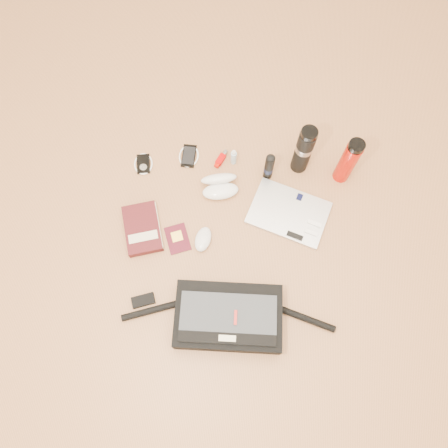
% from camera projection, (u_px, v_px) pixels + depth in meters
% --- Properties ---
extents(ground, '(4.00, 4.00, 0.00)m').
position_uv_depth(ground, '(230.00, 257.00, 1.81)').
color(ground, '#A26D43').
rests_on(ground, ground).
extents(messenger_bag, '(0.84, 0.27, 0.12)m').
position_uv_depth(messenger_bag, '(228.00, 317.00, 1.67)').
color(messenger_bag, black).
rests_on(messenger_bag, ground).
extents(laptop, '(0.37, 0.31, 0.03)m').
position_uv_depth(laptop, '(289.00, 213.00, 1.87)').
color(laptop, silver).
rests_on(laptop, ground).
extents(book, '(0.20, 0.25, 0.04)m').
position_uv_depth(book, '(143.00, 229.00, 1.83)').
color(book, '#401013').
rests_on(book, ground).
extents(passport, '(0.13, 0.15, 0.01)m').
position_uv_depth(passport, '(178.00, 239.00, 1.84)').
color(passport, '#450C18').
rests_on(passport, ground).
extents(mouse, '(0.08, 0.12, 0.04)m').
position_uv_depth(mouse, '(203.00, 239.00, 1.82)').
color(mouse, silver).
rests_on(mouse, ground).
extents(sunglasses_case, '(0.19, 0.17, 0.09)m').
position_uv_depth(sunglasses_case, '(220.00, 185.00, 1.89)').
color(sunglasses_case, silver).
rests_on(sunglasses_case, ground).
extents(ipod, '(0.10, 0.11, 0.01)m').
position_uv_depth(ipod, '(143.00, 164.00, 1.96)').
color(ipod, black).
rests_on(ipod, ground).
extents(phone, '(0.09, 0.11, 0.01)m').
position_uv_depth(phone, '(189.00, 156.00, 1.97)').
color(phone, black).
rests_on(phone, ground).
extents(inhaler, '(0.06, 0.09, 0.02)m').
position_uv_depth(inhaler, '(221.00, 159.00, 1.96)').
color(inhaler, '#B10302').
rests_on(inhaler, ground).
extents(spray_bottle, '(0.03, 0.03, 0.10)m').
position_uv_depth(spray_bottle, '(234.00, 157.00, 1.92)').
color(spray_bottle, '#A3C8E2').
rests_on(spray_bottle, ground).
extents(aerosol_can, '(0.04, 0.04, 0.17)m').
position_uv_depth(aerosol_can, '(269.00, 167.00, 1.86)').
color(aerosol_can, black).
rests_on(aerosol_can, ground).
extents(thermos_black, '(0.08, 0.08, 0.28)m').
position_uv_depth(thermos_black, '(304.00, 150.00, 1.83)').
color(thermos_black, black).
rests_on(thermos_black, ground).
extents(thermos_red, '(0.08, 0.08, 0.27)m').
position_uv_depth(thermos_red, '(348.00, 161.00, 1.82)').
color(thermos_red, '#B91206').
rests_on(thermos_red, ground).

